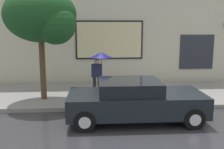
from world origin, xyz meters
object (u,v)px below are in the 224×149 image
(pedestrian_with_umbrella, at_px, (100,61))
(street_tree, at_px, (43,17))
(fire_hydrant, at_px, (142,93))
(parked_car, at_px, (135,100))

(pedestrian_with_umbrella, height_order, street_tree, street_tree)
(fire_hydrant, bearing_deg, street_tree, 170.76)
(fire_hydrant, distance_m, pedestrian_with_umbrella, 2.29)
(fire_hydrant, bearing_deg, parked_car, -109.00)
(parked_car, bearing_deg, street_tree, 145.49)
(parked_car, relative_size, street_tree, 1.00)
(fire_hydrant, distance_m, street_tree, 4.76)
(fire_hydrant, relative_size, street_tree, 0.17)
(parked_car, xyz_separation_m, pedestrian_with_umbrella, (-1.07, 2.83, 0.90))
(pedestrian_with_umbrella, xyz_separation_m, street_tree, (-2.14, -0.62, 1.80))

